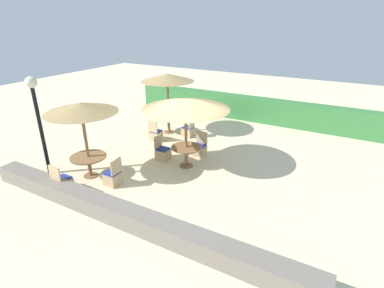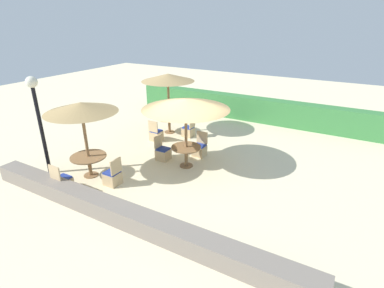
{
  "view_description": "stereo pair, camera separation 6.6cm",
  "coord_description": "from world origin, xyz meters",
  "px_view_note": "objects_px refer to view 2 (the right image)",
  "views": [
    {
      "loc": [
        4.67,
        -7.77,
        4.96
      ],
      "look_at": [
        0.0,
        0.6,
        0.9
      ],
      "focal_mm": 28.0,
      "sensor_mm": 36.0,
      "label": 1
    },
    {
      "loc": [
        4.73,
        -7.74,
        4.96
      ],
      "look_at": [
        0.0,
        0.6,
        0.9
      ],
      "focal_mm": 28.0,
      "sensor_mm": 36.0,
      "label": 2
    }
  ],
  "objects_px": {
    "round_table_back_left": "(169,120)",
    "patio_chair_front_left_south": "(62,183)",
    "patio_chair_front_left_east": "(113,177)",
    "patio_chair_back_left_east": "(189,131)",
    "patio_chair_center_north": "(200,149)",
    "round_table_front_left": "(89,160)",
    "patio_chair_back_left_south": "(156,135)",
    "lamp_post": "(37,107)",
    "round_table_center": "(186,151)",
    "parasol_back_left": "(168,78)",
    "patio_chair_center_west": "(163,153)",
    "parasol_center": "(186,105)",
    "parasol_front_left": "(81,108)"
  },
  "relations": [
    {
      "from": "patio_chair_front_left_south",
      "to": "parasol_center",
      "type": "height_order",
      "value": "parasol_center"
    },
    {
      "from": "patio_chair_front_left_east",
      "to": "patio_chair_back_left_east",
      "type": "relative_size",
      "value": 1.0
    },
    {
      "from": "patio_chair_front_left_east",
      "to": "patio_chair_back_left_south",
      "type": "relative_size",
      "value": 1.0
    },
    {
      "from": "parasol_center",
      "to": "round_table_center",
      "type": "distance_m",
      "value": 1.7
    },
    {
      "from": "patio_chair_back_left_east",
      "to": "parasol_center",
      "type": "bearing_deg",
      "value": -151.47
    },
    {
      "from": "patio_chair_front_left_east",
      "to": "patio_chair_front_left_south",
      "type": "bearing_deg",
      "value": 133.95
    },
    {
      "from": "round_table_front_left",
      "to": "patio_chair_back_left_south",
      "type": "distance_m",
      "value": 3.7
    },
    {
      "from": "round_table_center",
      "to": "patio_chair_back_left_south",
      "type": "distance_m",
      "value": 2.84
    },
    {
      "from": "patio_chair_front_left_east",
      "to": "parasol_center",
      "type": "xyz_separation_m",
      "value": [
        1.39,
        2.26,
        2.03
      ]
    },
    {
      "from": "parasol_back_left",
      "to": "patio_chair_back_left_south",
      "type": "xyz_separation_m",
      "value": [
        0.04,
        -1.11,
        -2.27
      ]
    },
    {
      "from": "patio_chair_front_left_south",
      "to": "patio_chair_center_north",
      "type": "xyz_separation_m",
      "value": [
        2.47,
        4.33,
        0.0
      ]
    },
    {
      "from": "patio_chair_center_north",
      "to": "patio_chair_front_left_south",
      "type": "bearing_deg",
      "value": 60.3
    },
    {
      "from": "lamp_post",
      "to": "patio_chair_front_left_south",
      "type": "xyz_separation_m",
      "value": [
        1.37,
        -0.55,
        -2.09
      ]
    },
    {
      "from": "parasol_front_left",
      "to": "round_table_center",
      "type": "distance_m",
      "value": 3.76
    },
    {
      "from": "patio_chair_center_north",
      "to": "parasol_back_left",
      "type": "xyz_separation_m",
      "value": [
        -2.43,
        1.56,
        2.27
      ]
    },
    {
      "from": "patio_chair_center_north",
      "to": "round_table_back_left",
      "type": "bearing_deg",
      "value": -32.72
    },
    {
      "from": "parasol_center",
      "to": "parasol_back_left",
      "type": "bearing_deg",
      "value": 133.26
    },
    {
      "from": "round_table_back_left",
      "to": "patio_chair_front_left_south",
      "type": "bearing_deg",
      "value": -90.38
    },
    {
      "from": "lamp_post",
      "to": "patio_chair_front_left_east",
      "type": "relative_size",
      "value": 3.57
    },
    {
      "from": "parasol_center",
      "to": "patio_chair_back_left_south",
      "type": "xyz_separation_m",
      "value": [
        -2.4,
        1.48,
        -2.03
      ]
    },
    {
      "from": "patio_chair_center_west",
      "to": "round_table_front_left",
      "type": "bearing_deg",
      "value": -32.03
    },
    {
      "from": "lamp_post",
      "to": "patio_chair_center_west",
      "type": "bearing_deg",
      "value": 45.11
    },
    {
      "from": "round_table_center",
      "to": "patio_chair_back_left_east",
      "type": "relative_size",
      "value": 1.14
    },
    {
      "from": "patio_chair_center_north",
      "to": "patio_chair_center_west",
      "type": "bearing_deg",
      "value": 43.02
    },
    {
      "from": "parasol_front_left",
      "to": "parasol_back_left",
      "type": "bearing_deg",
      "value": 89.69
    },
    {
      "from": "parasol_center",
      "to": "patio_chair_back_left_south",
      "type": "relative_size",
      "value": 3.21
    },
    {
      "from": "round_table_front_left",
      "to": "round_table_center",
      "type": "relative_size",
      "value": 1.11
    },
    {
      "from": "patio_chair_front_left_south",
      "to": "patio_chair_back_left_south",
      "type": "distance_m",
      "value": 4.79
    },
    {
      "from": "round_table_front_left",
      "to": "patio_chair_center_north",
      "type": "relative_size",
      "value": 1.26
    },
    {
      "from": "round_table_front_left",
      "to": "parasol_center",
      "type": "relative_size",
      "value": 0.39
    },
    {
      "from": "round_table_back_left",
      "to": "patio_chair_back_left_south",
      "type": "xyz_separation_m",
      "value": [
        0.04,
        -1.11,
        -0.33
      ]
    },
    {
      "from": "patio_chair_center_north",
      "to": "patio_chair_back_left_south",
      "type": "relative_size",
      "value": 1.0
    },
    {
      "from": "lamp_post",
      "to": "patio_chair_back_left_east",
      "type": "bearing_deg",
      "value": 65.44
    },
    {
      "from": "round_table_front_left",
      "to": "patio_chair_back_left_east",
      "type": "height_order",
      "value": "patio_chair_back_left_east"
    },
    {
      "from": "lamp_post",
      "to": "round_table_back_left",
      "type": "relative_size",
      "value": 2.79
    },
    {
      "from": "patio_chair_front_left_east",
      "to": "parasol_back_left",
      "type": "relative_size",
      "value": 0.34
    },
    {
      "from": "patio_chair_back_left_east",
      "to": "patio_chair_back_left_south",
      "type": "bearing_deg",
      "value": 138.11
    },
    {
      "from": "parasol_front_left",
      "to": "patio_chair_back_left_south",
      "type": "bearing_deg",
      "value": 88.99
    },
    {
      "from": "parasol_front_left",
      "to": "lamp_post",
      "type": "bearing_deg",
      "value": -158.27
    },
    {
      "from": "patio_chair_front_left_east",
      "to": "round_table_back_left",
      "type": "bearing_deg",
      "value": 12.15
    },
    {
      "from": "round_table_center",
      "to": "parasol_back_left",
      "type": "distance_m",
      "value": 4.05
    },
    {
      "from": "parasol_front_left",
      "to": "patio_chair_center_west",
      "type": "xyz_separation_m",
      "value": [
        1.41,
        2.26,
        -2.12
      ]
    },
    {
      "from": "lamp_post",
      "to": "patio_chair_back_left_east",
      "type": "distance_m",
      "value": 6.24
    },
    {
      "from": "patio_chair_center_north",
      "to": "patio_chair_front_left_east",
      "type": "bearing_deg",
      "value": 67.12
    },
    {
      "from": "patio_chair_center_north",
      "to": "round_table_front_left",
      "type": "bearing_deg",
      "value": 52.74
    },
    {
      "from": "patio_chair_front_left_east",
      "to": "round_table_back_left",
      "type": "relative_size",
      "value": 0.78
    },
    {
      "from": "patio_chair_back_left_east",
      "to": "round_table_back_left",
      "type": "bearing_deg",
      "value": 89.86
    },
    {
      "from": "patio_chair_front_left_south",
      "to": "patio_chair_center_west",
      "type": "xyz_separation_m",
      "value": [
        1.42,
        3.36,
        0.0
      ]
    },
    {
      "from": "patio_chair_back_left_south",
      "to": "patio_chair_center_west",
      "type": "bearing_deg",
      "value": -46.77
    },
    {
      "from": "round_table_front_left",
      "to": "patio_chair_front_left_south",
      "type": "relative_size",
      "value": 1.26
    }
  ]
}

